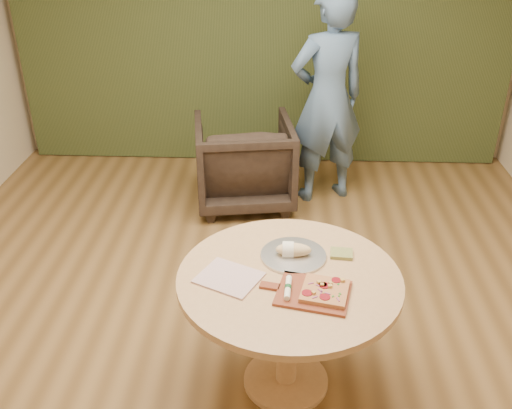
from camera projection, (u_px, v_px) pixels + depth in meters
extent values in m
cube|color=olive|center=(245.00, 347.00, 3.56)|extent=(5.00, 6.00, 0.02)
cube|color=beige|center=(263.00, 20.00, 5.52)|extent=(5.00, 0.02, 2.80)
cube|color=#2D3819|center=(263.00, 22.00, 5.42)|extent=(4.80, 0.14, 2.78)
cylinder|color=tan|center=(286.00, 380.00, 3.28)|extent=(0.48, 0.48, 0.03)
cylinder|color=tan|center=(287.00, 334.00, 3.12)|extent=(0.12, 0.12, 0.68)
cylinder|color=tan|center=(289.00, 279.00, 2.94)|extent=(1.16, 1.16, 0.04)
cube|color=brown|center=(313.00, 293.00, 2.79)|extent=(0.40, 0.35, 0.01)
cube|color=brown|center=(270.00, 286.00, 2.84)|extent=(0.11, 0.07, 0.01)
cube|color=#C2824C|center=(325.00, 291.00, 2.78)|extent=(0.26, 0.26, 0.02)
cylinder|color=maroon|center=(336.00, 280.00, 2.83)|extent=(0.05, 0.05, 0.00)
cylinder|color=maroon|center=(324.00, 285.00, 2.79)|extent=(0.05, 0.05, 0.00)
cylinder|color=maroon|center=(307.00, 293.00, 2.74)|extent=(0.05, 0.05, 0.00)
cylinder|color=maroon|center=(325.00, 297.00, 2.71)|extent=(0.05, 0.05, 0.00)
cylinder|color=maroon|center=(323.00, 285.00, 2.80)|extent=(0.04, 0.04, 0.00)
cube|color=#DAAD52|center=(330.00, 286.00, 2.78)|extent=(0.02, 0.02, 0.01)
cube|color=#DAAD52|center=(330.00, 283.00, 2.80)|extent=(0.02, 0.02, 0.01)
cube|color=#DAAD52|center=(342.00, 280.00, 2.82)|extent=(0.03, 0.03, 0.01)
cube|color=#DAAD52|center=(319.00, 282.00, 2.81)|extent=(0.02, 0.02, 0.01)
cube|color=#DAAD52|center=(314.00, 293.00, 2.73)|extent=(0.02, 0.02, 0.01)
cube|color=#DAAD52|center=(322.00, 285.00, 2.79)|extent=(0.02, 0.02, 0.01)
cube|color=#2A7A27|center=(325.00, 293.00, 2.74)|extent=(0.01, 0.01, 0.00)
cube|color=#2A7A27|center=(336.00, 280.00, 2.83)|extent=(0.01, 0.01, 0.00)
cube|color=#2A7A27|center=(339.00, 296.00, 2.72)|extent=(0.01, 0.01, 0.00)
cube|color=#2A7A27|center=(338.00, 284.00, 2.80)|extent=(0.01, 0.01, 0.00)
cube|color=#2A7A27|center=(321.00, 287.00, 2.79)|extent=(0.01, 0.01, 0.00)
cube|color=#2A7A27|center=(343.00, 282.00, 2.82)|extent=(0.01, 0.01, 0.00)
cube|color=#2A7A27|center=(333.00, 296.00, 2.72)|extent=(0.01, 0.01, 0.00)
cube|color=#2A7A27|center=(308.00, 293.00, 2.74)|extent=(0.01, 0.01, 0.00)
cube|color=#2A7A27|center=(308.00, 294.00, 2.73)|extent=(0.01, 0.01, 0.00)
cube|color=#2A7A27|center=(340.00, 294.00, 2.74)|extent=(0.01, 0.01, 0.00)
cube|color=#99417A|center=(320.00, 291.00, 2.76)|extent=(0.02, 0.03, 0.00)
cube|color=#99417A|center=(315.00, 297.00, 2.71)|extent=(0.03, 0.02, 0.00)
cube|color=#99417A|center=(319.00, 286.00, 2.79)|extent=(0.03, 0.02, 0.00)
cube|color=#99417A|center=(311.00, 283.00, 2.81)|extent=(0.03, 0.02, 0.00)
cube|color=#99417A|center=(321.00, 292.00, 2.74)|extent=(0.01, 0.03, 0.00)
cube|color=#99417A|center=(328.00, 293.00, 2.74)|extent=(0.03, 0.02, 0.00)
cube|color=#99417A|center=(338.00, 299.00, 2.70)|extent=(0.02, 0.03, 0.00)
cylinder|color=white|center=(288.00, 288.00, 2.79)|extent=(0.04, 0.17, 0.03)
cylinder|color=#194C26|center=(288.00, 288.00, 2.79)|extent=(0.04, 0.03, 0.03)
cube|color=silver|center=(289.00, 276.00, 2.87)|extent=(0.02, 0.04, 0.00)
cube|color=white|center=(229.00, 278.00, 2.91)|extent=(0.38, 0.36, 0.01)
cylinder|color=silver|center=(293.00, 256.00, 3.08)|extent=(0.35, 0.35, 0.01)
cylinder|color=silver|center=(293.00, 255.00, 3.08)|extent=(0.36, 0.36, 0.02)
ellipsoid|color=beige|center=(294.00, 250.00, 3.06)|extent=(0.19, 0.08, 0.07)
cylinder|color=white|center=(288.00, 250.00, 3.06)|extent=(0.06, 0.09, 0.09)
cube|color=#60672E|center=(341.00, 254.00, 3.09)|extent=(0.13, 0.11, 0.02)
imported|color=black|center=(244.00, 158.00, 5.02)|extent=(0.94, 0.90, 0.86)
imported|color=slate|center=(327.00, 99.00, 4.87)|extent=(0.80, 0.67, 1.87)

